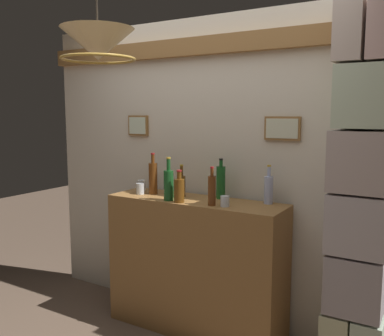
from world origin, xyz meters
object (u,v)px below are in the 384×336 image
object	(u,v)px
liquor_bottle_port	(153,178)
glass_tumbler_highball	(140,189)
liquor_bottle_rum	(221,182)
glass_tumbler_rocks	(141,185)
liquor_bottle_vermouth	(182,185)
liquor_bottle_vodka	(179,190)
glass_tumbler_shot	(225,201)
pendant_lamp	(98,45)
liquor_bottle_sherry	(212,190)
liquor_bottle_gin	(169,184)
liquor_bottle_amaro	(269,189)

from	to	relation	value
liquor_bottle_port	glass_tumbler_highball	xyz separation A→B (m)	(-0.09, -0.06, -0.09)
liquor_bottle_rum	glass_tumbler_rocks	xyz separation A→B (m)	(-0.73, -0.06, -0.09)
liquor_bottle_vermouth	liquor_bottle_vodka	xyz separation A→B (m)	(0.10, -0.20, 0.00)
liquor_bottle_port	glass_tumbler_shot	bearing A→B (deg)	-9.08
liquor_bottle_vodka	glass_tumbler_highball	bearing A→B (deg)	166.70
liquor_bottle_vermouth	liquor_bottle_port	bearing A→B (deg)	-171.97
liquor_bottle_vodka	liquor_bottle_port	size ratio (longest dim) A/B	0.72
glass_tumbler_shot	pendant_lamp	size ratio (longest dim) A/B	0.16
glass_tumbler_highball	liquor_bottle_vodka	bearing A→B (deg)	-13.30
liquor_bottle_vodka	glass_tumbler_highball	xyz separation A→B (m)	(-0.45, 0.11, -0.05)
pendant_lamp	glass_tumbler_rocks	bearing A→B (deg)	116.07
liquor_bottle_vermouth	liquor_bottle_sherry	xyz separation A→B (m)	(0.36, -0.17, 0.02)
liquor_bottle_port	pendant_lamp	distance (m)	1.34
liquor_bottle_vermouth	glass_tumbler_rocks	world-z (taller)	liquor_bottle_vermouth
liquor_bottle_sherry	glass_tumbler_rocks	bearing A→B (deg)	166.16
liquor_bottle_port	glass_tumbler_rocks	world-z (taller)	liquor_bottle_port
liquor_bottle_rum	liquor_bottle_gin	bearing A→B (deg)	-139.50
liquor_bottle_rum	glass_tumbler_rocks	distance (m)	0.74
glass_tumbler_rocks	liquor_bottle_vodka	bearing A→B (deg)	-23.16
liquor_bottle_port	liquor_bottle_amaro	size ratio (longest dim) A/B	1.18
liquor_bottle_rum	liquor_bottle_gin	distance (m)	0.41
liquor_bottle_port	liquor_bottle_amaro	world-z (taller)	liquor_bottle_port
glass_tumbler_shot	liquor_bottle_port	bearing A→B (deg)	170.92
glass_tumbler_shot	pendant_lamp	bearing A→B (deg)	-115.34
liquor_bottle_sherry	glass_tumbler_shot	bearing A→B (deg)	9.21
pendant_lamp	liquor_bottle_vermouth	bearing A→B (deg)	93.98
liquor_bottle_gin	glass_tumbler_highball	world-z (taller)	liquor_bottle_gin
liquor_bottle_vodka	glass_tumbler_highball	distance (m)	0.46
liquor_bottle_rum	liquor_bottle_amaro	world-z (taller)	liquor_bottle_rum
glass_tumbler_shot	glass_tumbler_highball	bearing A→B (deg)	175.88
liquor_bottle_rum	liquor_bottle_sherry	bearing A→B (deg)	-77.15
liquor_bottle_sherry	liquor_bottle_rum	bearing A→B (deg)	102.85
liquor_bottle_vermouth	glass_tumbler_highball	bearing A→B (deg)	-164.97
glass_tumbler_highball	liquor_bottle_vermouth	bearing A→B (deg)	15.03
liquor_bottle_amaro	glass_tumbler_shot	distance (m)	0.35
glass_tumbler_rocks	pendant_lamp	bearing A→B (deg)	-63.93
liquor_bottle_amaro	liquor_bottle_gin	world-z (taller)	liquor_bottle_gin
pendant_lamp	liquor_bottle_port	bearing A→B (deg)	108.83
liquor_bottle_rum	glass_tumbler_shot	world-z (taller)	liquor_bottle_rum
liquor_bottle_sherry	liquor_bottle_amaro	distance (m)	0.42
liquor_bottle_vermouth	pendant_lamp	bearing A→B (deg)	-86.02
liquor_bottle_sherry	liquor_bottle_vodka	bearing A→B (deg)	-172.90
liquor_bottle_rum	liquor_bottle_port	bearing A→B (deg)	-167.75
glass_tumbler_rocks	glass_tumbler_shot	bearing A→B (deg)	-11.40
liquor_bottle_gin	glass_tumbler_rocks	size ratio (longest dim) A/B	3.56
liquor_bottle_rum	glass_tumbler_highball	world-z (taller)	liquor_bottle_rum
liquor_bottle_amaro	pendant_lamp	xyz separation A→B (m)	(-0.62, -1.07, 0.93)
liquor_bottle_port	glass_tumbler_rocks	bearing A→B (deg)	159.41
liquor_bottle_vermouth	liquor_bottle_vodka	distance (m)	0.22
liquor_bottle_port	pendant_lamp	size ratio (longest dim) A/B	0.69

